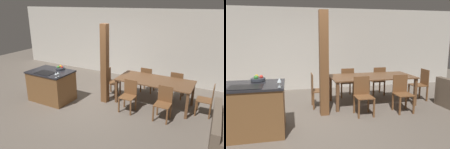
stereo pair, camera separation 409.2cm
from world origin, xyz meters
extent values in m
plane|color=#665B51|center=(0.00, 0.00, 0.00)|extent=(16.00, 16.00, 0.00)
cube|color=beige|center=(0.00, 2.87, 1.35)|extent=(11.20, 0.08, 2.70)
cube|color=brown|center=(-1.21, -0.38, 0.45)|extent=(1.25, 0.86, 0.90)
cube|color=#232328|center=(-1.21, -0.38, 0.92)|extent=(1.29, 0.90, 0.04)
cube|color=black|center=(-1.21, -0.59, 0.94)|extent=(0.56, 0.40, 0.01)
cylinder|color=#383D47|center=(-1.06, -0.10, 0.97)|extent=(0.27, 0.27, 0.05)
sphere|color=red|center=(-1.00, -0.09, 1.02)|extent=(0.07, 0.07, 0.07)
sphere|color=gold|center=(-1.09, -0.05, 1.02)|extent=(0.08, 0.08, 0.08)
sphere|color=#3D8E38|center=(-1.09, -0.16, 1.02)|extent=(0.08, 0.08, 0.08)
cylinder|color=silver|center=(-0.63, -0.76, 0.95)|extent=(0.06, 0.06, 0.00)
cylinder|color=silver|center=(-0.63, -0.76, 0.99)|extent=(0.01, 0.01, 0.08)
cone|color=silver|center=(-0.63, -0.76, 1.06)|extent=(0.07, 0.07, 0.06)
cylinder|color=silver|center=(-0.63, -0.68, 0.95)|extent=(0.06, 0.06, 0.00)
cylinder|color=silver|center=(-0.63, -0.68, 0.99)|extent=(0.01, 0.01, 0.08)
cone|color=silver|center=(-0.63, -0.68, 1.06)|extent=(0.07, 0.07, 0.06)
cube|color=brown|center=(1.67, 0.86, 0.74)|extent=(2.20, 1.02, 0.03)
cube|color=brown|center=(0.63, 0.41, 0.36)|extent=(0.07, 0.07, 0.73)
cube|color=brown|center=(2.70, 0.41, 0.36)|extent=(0.07, 0.07, 0.73)
cube|color=brown|center=(0.63, 1.31, 0.36)|extent=(0.07, 0.07, 0.73)
cube|color=brown|center=(2.70, 1.31, 0.36)|extent=(0.07, 0.07, 0.73)
cube|color=brown|center=(1.17, 0.05, 0.43)|extent=(0.40, 0.40, 0.02)
cube|color=brown|center=(1.17, 0.24, 0.66)|extent=(0.38, 0.02, 0.43)
cube|color=brown|center=(1.00, -0.13, 0.21)|extent=(0.04, 0.04, 0.42)
cube|color=brown|center=(1.35, -0.13, 0.21)|extent=(0.04, 0.04, 0.42)
cube|color=brown|center=(1.00, 0.23, 0.21)|extent=(0.04, 0.04, 0.42)
cube|color=brown|center=(1.35, 0.23, 0.21)|extent=(0.04, 0.04, 0.42)
cube|color=brown|center=(2.16, 0.05, 0.43)|extent=(0.40, 0.40, 0.02)
cube|color=brown|center=(2.16, 0.24, 0.66)|extent=(0.38, 0.02, 0.43)
cube|color=brown|center=(1.98, -0.13, 0.21)|extent=(0.04, 0.04, 0.42)
cube|color=brown|center=(2.34, -0.13, 0.21)|extent=(0.04, 0.04, 0.42)
cube|color=brown|center=(1.98, 0.23, 0.21)|extent=(0.04, 0.04, 0.42)
cube|color=brown|center=(2.34, 0.23, 0.21)|extent=(0.04, 0.04, 0.42)
cube|color=brown|center=(1.17, 1.67, 0.43)|extent=(0.40, 0.40, 0.02)
cube|color=brown|center=(1.17, 1.48, 0.66)|extent=(0.38, 0.02, 0.43)
cube|color=brown|center=(1.35, 1.85, 0.21)|extent=(0.04, 0.04, 0.42)
cube|color=brown|center=(1.00, 1.85, 0.21)|extent=(0.04, 0.04, 0.42)
cube|color=brown|center=(1.35, 1.50, 0.21)|extent=(0.04, 0.04, 0.42)
cube|color=brown|center=(1.00, 1.50, 0.21)|extent=(0.04, 0.04, 0.42)
cube|color=brown|center=(2.16, 1.67, 0.43)|extent=(0.40, 0.40, 0.02)
cube|color=brown|center=(2.16, 1.48, 0.66)|extent=(0.38, 0.02, 0.43)
cube|color=brown|center=(2.34, 1.85, 0.21)|extent=(0.04, 0.04, 0.42)
cube|color=brown|center=(1.98, 1.85, 0.21)|extent=(0.04, 0.04, 0.42)
cube|color=brown|center=(2.34, 1.50, 0.21)|extent=(0.04, 0.04, 0.42)
cube|color=brown|center=(1.98, 1.50, 0.21)|extent=(0.04, 0.04, 0.42)
cube|color=brown|center=(0.27, 0.86, 0.43)|extent=(0.40, 0.40, 0.02)
cube|color=brown|center=(0.08, 0.86, 0.66)|extent=(0.02, 0.38, 0.43)
cube|color=brown|center=(0.45, 0.68, 0.21)|extent=(0.04, 0.04, 0.42)
cube|color=brown|center=(0.45, 1.04, 0.21)|extent=(0.04, 0.04, 0.42)
cube|color=brown|center=(0.09, 0.68, 0.21)|extent=(0.04, 0.04, 0.42)
cube|color=brown|center=(0.09, 1.04, 0.21)|extent=(0.04, 0.04, 0.42)
cube|color=brown|center=(3.06, 0.86, 0.43)|extent=(0.40, 0.40, 0.02)
cube|color=brown|center=(3.25, 0.86, 0.66)|extent=(0.02, 0.38, 0.43)
cube|color=brown|center=(2.89, 1.04, 0.21)|extent=(0.04, 0.04, 0.42)
cube|color=brown|center=(2.89, 0.68, 0.21)|extent=(0.04, 0.04, 0.42)
cube|color=brown|center=(3.24, 1.04, 0.21)|extent=(0.04, 0.04, 0.42)
cube|color=brown|center=(3.24, 0.68, 0.21)|extent=(0.04, 0.04, 0.42)
cube|color=brown|center=(0.30, 0.31, 1.18)|extent=(0.20, 0.20, 2.36)
camera|label=1|loc=(3.45, -4.99, 2.94)|focal=35.00mm
camera|label=2|loc=(-0.45, -4.49, 1.82)|focal=35.00mm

